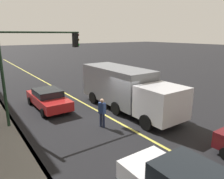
% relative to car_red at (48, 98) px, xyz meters
% --- Properties ---
extents(ground, '(200.00, 200.00, 0.00)m').
position_rel_car_red_xyz_m(ground, '(-4.53, -2.56, -0.71)').
color(ground, black).
extents(curb_edge, '(80.00, 0.16, 0.15)m').
position_rel_car_red_xyz_m(curb_edge, '(-4.53, 2.70, -0.64)').
color(curb_edge, slate).
rests_on(curb_edge, ground).
extents(lane_stripe_center, '(80.00, 0.16, 0.01)m').
position_rel_car_red_xyz_m(lane_stripe_center, '(-4.53, -2.56, -0.71)').
color(lane_stripe_center, '#D8CC4C').
rests_on(lane_stripe_center, ground).
extents(car_red, '(4.76, 2.01, 1.37)m').
position_rel_car_red_xyz_m(car_red, '(0.00, 0.00, 0.00)').
color(car_red, red).
rests_on(car_red, ground).
extents(truck_gray, '(8.47, 2.61, 2.89)m').
position_rel_car_red_xyz_m(truck_gray, '(-3.46, -4.37, 0.85)').
color(truck_gray, silver).
rests_on(truck_gray, ground).
extents(pedestrian_with_backpack, '(0.45, 0.44, 1.70)m').
position_rel_car_red_xyz_m(pedestrian_with_backpack, '(-4.99, -1.43, 0.28)').
color(pedestrian_with_backpack, '#262D4C').
rests_on(pedestrian_with_backpack, ground).
extents(traffic_light_mast, '(0.28, 4.70, 5.60)m').
position_rel_car_red_xyz_m(traffic_light_mast, '(-2.09, 1.20, 3.17)').
color(traffic_light_mast, '#1E3823').
rests_on(traffic_light_mast, ground).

